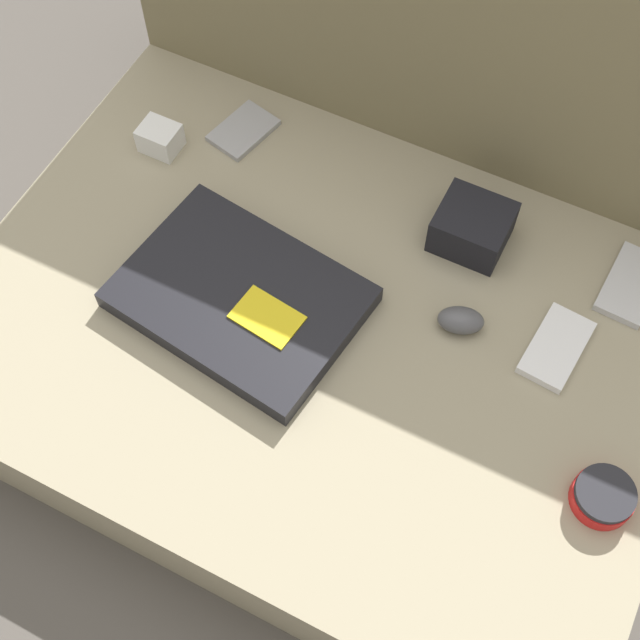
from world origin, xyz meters
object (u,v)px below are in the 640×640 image
at_px(camera_pouch, 472,227).
at_px(charger_brick, 160,138).
at_px(laptop, 240,297).
at_px(computer_mouse, 461,320).
at_px(speaker_puck, 603,496).
at_px(phone_black, 631,285).
at_px(phone_silver, 556,348).
at_px(phone_small, 243,130).

distance_m(camera_pouch, charger_brick, 0.49).
xyz_separation_m(laptop, charger_brick, (-0.25, 0.19, 0.01)).
height_order(computer_mouse, speaker_puck, computer_mouse).
xyz_separation_m(speaker_puck, phone_black, (-0.06, 0.32, -0.01)).
height_order(laptop, camera_pouch, camera_pouch).
xyz_separation_m(phone_silver, charger_brick, (-0.66, 0.06, 0.01)).
height_order(phone_small, camera_pouch, camera_pouch).
height_order(speaker_puck, charger_brick, charger_brick).
height_order(computer_mouse, camera_pouch, camera_pouch).
bearing_deg(charger_brick, phone_small, 40.30).
xyz_separation_m(computer_mouse, phone_silver, (0.13, 0.03, -0.01)).
xyz_separation_m(laptop, speaker_puck, (0.53, -0.05, -0.00)).
distance_m(computer_mouse, phone_black, 0.25).
bearing_deg(charger_brick, speaker_puck, -16.89).
height_order(speaker_puck, camera_pouch, camera_pouch).
bearing_deg(computer_mouse, camera_pouch, 87.63).
xyz_separation_m(camera_pouch, charger_brick, (-0.49, -0.05, -0.01)).
distance_m(phone_silver, phone_black, 0.15).
bearing_deg(laptop, speaker_puck, 2.52).
height_order(laptop, phone_small, laptop).
xyz_separation_m(computer_mouse, camera_pouch, (-0.04, 0.14, 0.01)).
xyz_separation_m(laptop, camera_pouch, (0.24, 0.24, 0.02)).
relative_size(computer_mouse, phone_silver, 0.59).
bearing_deg(phone_small, phone_silver, -1.25).
relative_size(phone_silver, charger_brick, 2.12).
xyz_separation_m(phone_small, camera_pouch, (0.39, -0.03, 0.03)).
height_order(laptop, phone_silver, laptop).
xyz_separation_m(computer_mouse, phone_small, (-0.43, 0.17, -0.01)).
distance_m(phone_small, charger_brick, 0.13).
bearing_deg(charger_brick, computer_mouse, -9.32).
bearing_deg(phone_silver, phone_black, 72.16).
bearing_deg(computer_mouse, phone_small, 139.48).
bearing_deg(laptop, phone_black, 37.20).
relative_size(laptop, computer_mouse, 4.75).
relative_size(phone_small, charger_brick, 1.95).
bearing_deg(camera_pouch, phone_black, 6.65).
bearing_deg(phone_black, phone_small, -177.07).
relative_size(laptop, speaker_puck, 4.48).
height_order(computer_mouse, phone_silver, computer_mouse).
bearing_deg(speaker_puck, phone_silver, 124.32).
bearing_deg(phone_silver, phone_small, 170.63).
bearing_deg(phone_silver, computer_mouse, -163.99).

